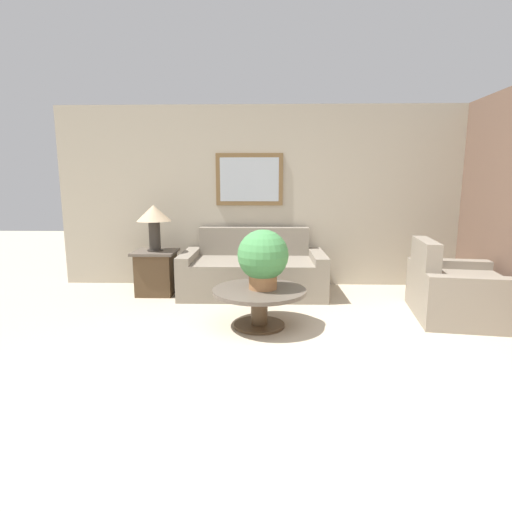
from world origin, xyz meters
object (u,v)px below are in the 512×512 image
object	(u,v)px
side_table	(156,272)
couch_main	(253,273)
coffee_table	(259,299)
potted_plant_on_table	(263,257)
armchair	(456,292)
table_lamp	(154,217)

from	to	relation	value
side_table	couch_main	bearing A→B (deg)	2.37
couch_main	coffee_table	size ratio (longest dim) A/B	1.97
couch_main	coffee_table	world-z (taller)	couch_main
side_table	potted_plant_on_table	world-z (taller)	potted_plant_on_table
couch_main	potted_plant_on_table	distance (m)	1.38
potted_plant_on_table	side_table	bearing A→B (deg)	139.85
coffee_table	potted_plant_on_table	distance (m)	0.45
armchair	coffee_table	xyz separation A→B (m)	(-2.22, -0.36, 0.01)
table_lamp	potted_plant_on_table	size ratio (longest dim) A/B	0.99
side_table	potted_plant_on_table	distance (m)	1.98
coffee_table	side_table	xyz separation A→B (m)	(-1.44, 1.26, 0.01)
coffee_table	potted_plant_on_table	size ratio (longest dim) A/B	1.58
table_lamp	side_table	bearing A→B (deg)	0.00
side_table	armchair	bearing A→B (deg)	-13.88
potted_plant_on_table	table_lamp	bearing A→B (deg)	139.85
armchair	potted_plant_on_table	distance (m)	2.25
table_lamp	potted_plant_on_table	world-z (taller)	table_lamp
couch_main	table_lamp	bearing A→B (deg)	-177.63
armchair	side_table	xyz separation A→B (m)	(-3.65, 0.90, 0.01)
armchair	potted_plant_on_table	bearing A→B (deg)	107.47
potted_plant_on_table	couch_main	bearing A→B (deg)	96.37
armchair	table_lamp	bearing A→B (deg)	84.70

